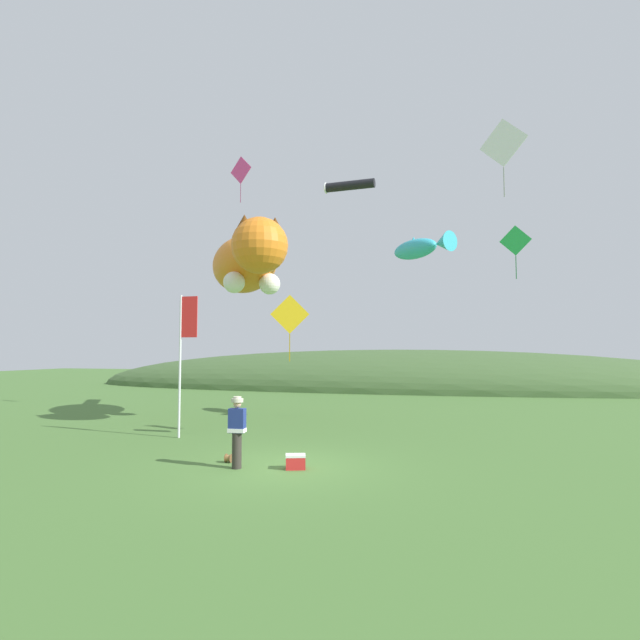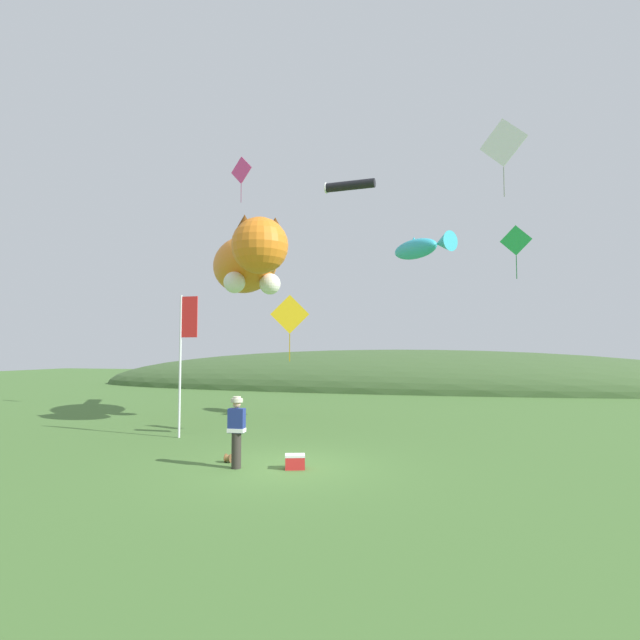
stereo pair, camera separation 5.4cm
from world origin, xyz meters
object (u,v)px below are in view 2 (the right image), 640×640
festival_banner_pole (184,344)px  kite_diamond_pink (241,170)px  kite_diamond_white (503,143)px  kite_fish_windsock (421,247)px  kite_diamond_gold (290,315)px  festival_attendant (237,430)px  picnic_cooler (295,462)px  kite_diamond_green (516,241)px  kite_spool (228,458)px  kite_tube_streamer (349,186)px  kite_giant_cat (247,263)px

festival_banner_pole → kite_diamond_pink: size_ratio=2.16×
kite_diamond_pink → kite_diamond_white: 12.96m
kite_fish_windsock → kite_diamond_gold: bearing=-125.5°
festival_attendant → picnic_cooler: bearing=12.1°
kite_diamond_pink → kite_diamond_green: kite_diamond_pink is taller
kite_spool → festival_banner_pole: (-3.09, 3.03, 3.05)m
festival_banner_pole → kite_tube_streamer: kite_tube_streamer is taller
picnic_cooler → kite_tube_streamer: (0.02, 6.79, 9.19)m
kite_diamond_pink → kite_diamond_gold: size_ratio=1.03×
kite_spool → kite_diamond_pink: kite_diamond_pink is taller
kite_diamond_pink → kite_diamond_white: kite_diamond_pink is taller
kite_spool → kite_diamond_green: bearing=44.1°
kite_spool → kite_diamond_pink: 15.17m
picnic_cooler → kite_fish_windsock: size_ratio=0.20×
kite_spool → kite_giant_cat: bearing=109.8°
kite_diamond_pink → kite_tube_streamer: bearing=-25.3°
festival_banner_pole → kite_fish_windsock: (7.64, 5.74, 4.08)m
festival_banner_pole → kite_tube_streamer: (5.03, 3.51, 6.21)m
festival_attendant → kite_fish_windsock: 11.96m
kite_spool → picnic_cooler: 1.93m
kite_diamond_white → kite_diamond_green: 5.30m
festival_attendant → picnic_cooler: (1.44, 0.31, -0.77)m
picnic_cooler → kite_diamond_green: size_ratio=0.27×
kite_spool → festival_banner_pole: bearing=135.6°
kite_diamond_pink → kite_diamond_white: (11.10, -6.23, -2.45)m
kite_spool → kite_diamond_gold: (0.61, 3.25, 3.99)m
kite_fish_windsock → kite_giant_cat: bearing=-168.6°
festival_banner_pole → kite_diamond_green: kite_diamond_green is taller
festival_attendant → kite_diamond_green: bearing=47.8°
kite_spool → picnic_cooler: bearing=-7.3°
kite_giant_cat → kite_diamond_white: size_ratio=3.43×
kite_diamond_pink → kite_diamond_gold: kite_diamond_pink is taller
kite_spool → kite_diamond_gold: size_ratio=0.10×
kite_tube_streamer → kite_diamond_green: size_ratio=0.97×
kite_diamond_pink → festival_banner_pole: bearing=-83.3°
kite_fish_windsock → festival_banner_pole: bearing=-143.1°
festival_attendant → kite_diamond_gold: 4.94m
kite_giant_cat → kite_tube_streamer: bearing=-9.6°
picnic_cooler → kite_tube_streamer: kite_tube_streamer is taller
kite_spool → picnic_cooler: (1.91, -0.25, 0.07)m
picnic_cooler → kite_diamond_white: size_ratio=0.24×
festival_banner_pole → kite_fish_windsock: size_ratio=1.67×
kite_giant_cat → kite_diamond_green: size_ratio=3.91×
kite_diamond_white → picnic_cooler: bearing=-148.5°
kite_spool → kite_tube_streamer: size_ratio=0.11×
kite_giant_cat → kite_diamond_green: bearing=3.1°
kite_fish_windsock → kite_tube_streamer: 4.04m
festival_banner_pole → kite_diamond_white: bearing=0.0°
kite_spool → kite_diamond_pink: size_ratio=0.10×
kite_diamond_green → festival_attendant: bearing=-132.2°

